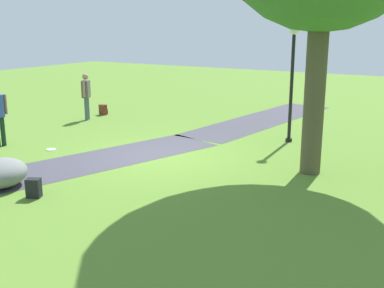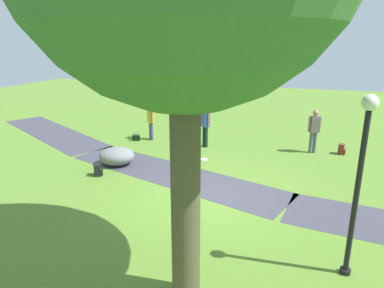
% 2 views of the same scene
% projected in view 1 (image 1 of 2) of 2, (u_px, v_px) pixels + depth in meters
% --- Properties ---
extents(ground_plane, '(48.00, 48.00, 0.00)m').
position_uv_depth(ground_plane, '(160.00, 156.00, 12.86)').
color(ground_plane, '#577F2C').
extents(footpath_segment_near, '(8.18, 2.93, 0.01)m').
position_uv_depth(footpath_segment_near, '(263.00, 119.00, 17.66)').
color(footpath_segment_near, '#3F3D48').
rests_on(footpath_segment_near, ground).
extents(footpath_segment_mid, '(8.19, 4.28, 0.01)m').
position_uv_depth(footpath_segment_mid, '(79.00, 164.00, 12.07)').
color(footpath_segment_mid, '#3F3D48').
rests_on(footpath_segment_mid, ground).
extents(lamp_post, '(0.28, 0.28, 3.43)m').
position_uv_depth(lamp_post, '(292.00, 71.00, 13.87)').
color(lamp_post, black).
rests_on(lamp_post, ground).
extents(lawn_boulder, '(1.46, 1.33, 0.63)m').
position_uv_depth(lawn_boulder, '(0.00, 173.00, 10.32)').
color(lawn_boulder, slate).
rests_on(lawn_boulder, ground).
extents(man_near_boulder, '(0.48, 0.37, 1.70)m').
position_uv_depth(man_near_boulder, '(86.00, 93.00, 17.39)').
color(man_near_boulder, '#46575E').
rests_on(man_near_boulder, ground).
extents(backpack_by_boulder, '(0.34, 0.34, 0.40)m').
position_uv_depth(backpack_by_boulder, '(34.00, 188.00, 9.74)').
color(backpack_by_boulder, black).
rests_on(backpack_by_boulder, ground).
extents(spare_backpack_on_lawn, '(0.30, 0.32, 0.40)m').
position_uv_depth(spare_backpack_on_lawn, '(103.00, 110.00, 18.57)').
color(spare_backpack_on_lawn, maroon).
rests_on(spare_backpack_on_lawn, ground).
extents(frisbee_on_grass, '(0.27, 0.27, 0.02)m').
position_uv_depth(frisbee_on_grass, '(51.00, 150.00, 13.44)').
color(frisbee_on_grass, white).
rests_on(frisbee_on_grass, ground).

